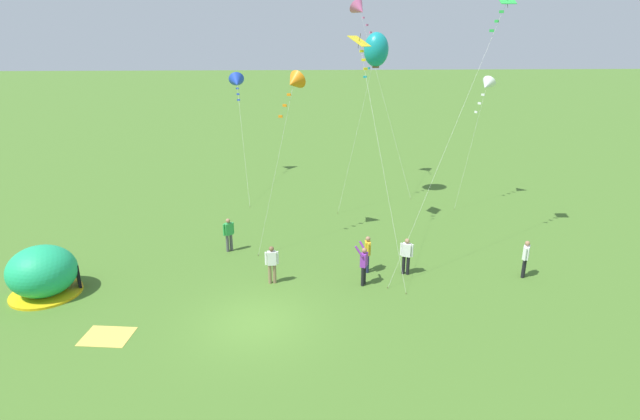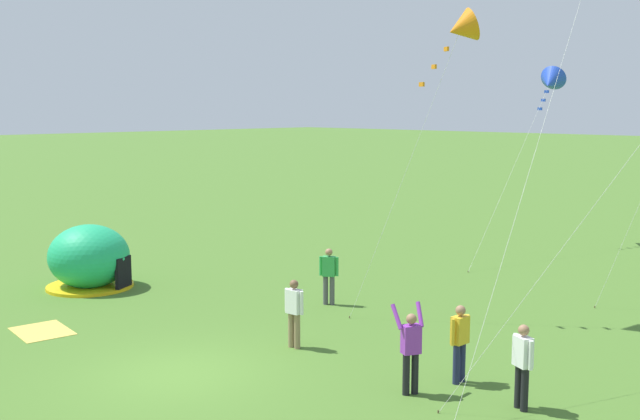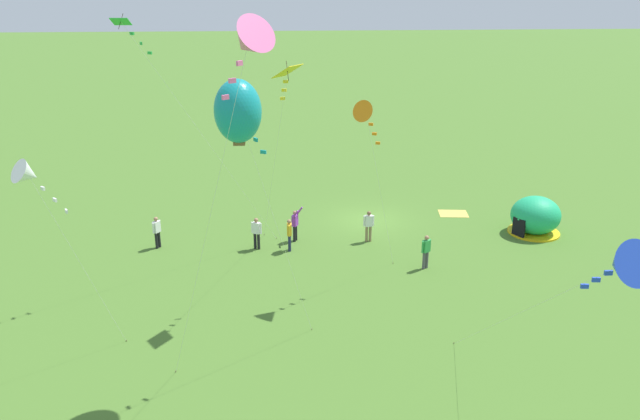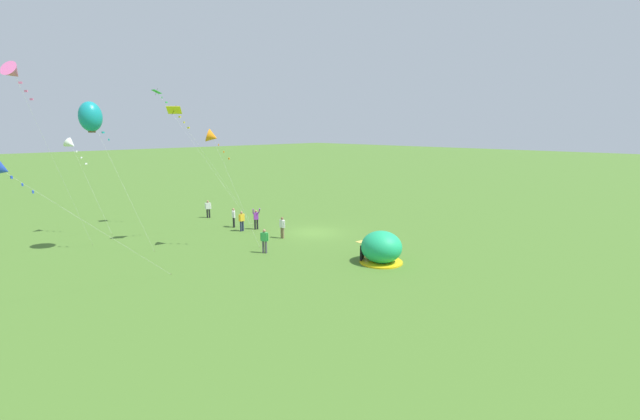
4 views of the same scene
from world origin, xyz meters
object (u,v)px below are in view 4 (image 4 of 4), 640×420
person_watching_sky (282,226)px  person_near_tent (234,217)px  person_flying_kite (256,218)px  kite_teal (90,117)px  kite_orange (212,137)px  kite_yellow (177,114)px  person_far_back (208,208)px  person_with_toddler (242,220)px  person_center_field (264,240)px  popup_tent (381,248)px  kite_pink (13,73)px  kite_white (71,144)px  kite_green (162,98)px

person_watching_sky → person_near_tent: 5.98m
person_flying_kite → person_near_tent: person_flying_kite is taller
person_flying_kite → kite_teal: bearing=79.8°
kite_orange → kite_yellow: (3.31, 0.81, 1.59)m
person_far_back → person_with_toddler: size_ratio=1.00×
person_center_field → kite_orange: (3.34, 1.72, 7.08)m
popup_tent → person_watching_sky: 9.37m
person_watching_sky → person_near_tent: same height
person_watching_sky → person_flying_kite: size_ratio=0.91×
kite_yellow → person_flying_kite: bearing=-94.3°
kite_pink → kite_white: 9.72m
person_near_tent → kite_orange: size_ratio=0.20×
person_flying_kite → person_watching_sky: bearing=174.6°
kite_teal → kite_green: size_ratio=0.87×
person_far_back → person_with_toddler: bearing=172.6°
kite_green → kite_teal: bearing=121.9°
kite_yellow → kite_green: bearing=-16.8°
popup_tent → kite_white: size_ratio=0.36×
person_watching_sky → popup_tent: bearing=-177.1°
person_flying_kite → kite_orange: bearing=116.7°
person_flying_kite → kite_yellow: 10.78m
person_with_toddler → kite_teal: bearing=80.4°
person_with_toddler → kite_green: size_ratio=0.14×
person_center_field → kite_yellow: (6.65, 2.53, 8.67)m
person_flying_kite → person_center_field: person_flying_kite is taller
person_with_toddler → kite_pink: (1.24, 14.63, 10.86)m
popup_tent → person_center_field: (7.10, 4.02, -0.03)m
popup_tent → person_flying_kite: size_ratio=1.49×
kite_orange → kite_teal: size_ratio=0.83×
person_watching_sky → kite_pink: kite_pink is taller
popup_tent → kite_green: (19.88, 4.70, 10.12)m
person_with_toddler → kite_yellow: size_ratio=0.17×
kite_pink → person_with_toddler: bearing=-94.8°
popup_tent → kite_white: bearing=27.2°
person_far_back → person_with_toddler: same height
person_watching_sky → kite_yellow: size_ratio=0.17×
person_flying_kite → person_with_toddler: bearing=74.4°
person_with_toddler → kite_orange: 8.91m
person_near_tent → kite_yellow: bearing=105.8°
kite_orange → kite_pink: bearing=66.7°
person_watching_sky → person_center_field: same height
kite_yellow → kite_white: (8.41, 4.85, -2.27)m
kite_white → kite_pink: bearing=147.8°
person_near_tent → kite_teal: size_ratio=0.17×
person_far_back → kite_yellow: kite_yellow is taller
person_watching_sky → kite_teal: kite_teal is taller
popup_tent → kite_yellow: bearing=25.5°
popup_tent → kite_yellow: (13.75, 6.55, 8.64)m
person_watching_sky → kite_pink: (5.50, 15.52, 10.86)m
person_near_tent → kite_yellow: 10.40m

